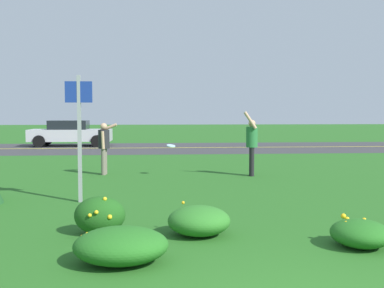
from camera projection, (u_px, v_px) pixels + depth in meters
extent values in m
plane|color=#26601E|center=(198.00, 174.00, 14.54)|extent=(120.00, 120.00, 0.00)
cube|color=#38383A|center=(179.00, 148.00, 25.24)|extent=(120.00, 8.07, 0.01)
cube|color=yellow|center=(179.00, 148.00, 25.24)|extent=(120.00, 0.16, 0.00)
ellipsoid|color=#1E5619|center=(100.00, 215.00, 7.31)|extent=(0.79, 0.65, 0.59)
sphere|color=yellow|center=(96.00, 212.00, 6.98)|extent=(0.06, 0.06, 0.06)
sphere|color=yellow|center=(118.00, 211.00, 7.42)|extent=(0.07, 0.07, 0.07)
sphere|color=yellow|center=(93.00, 202.00, 7.55)|extent=(0.06, 0.06, 0.06)
sphere|color=yellow|center=(90.00, 215.00, 6.99)|extent=(0.06, 0.06, 0.06)
sphere|color=yellow|center=(82.00, 211.00, 7.26)|extent=(0.09, 0.09, 0.09)
sphere|color=yellow|center=(110.00, 217.00, 7.04)|extent=(0.07, 0.07, 0.07)
sphere|color=yellow|center=(105.00, 199.00, 7.18)|extent=(0.06, 0.06, 0.06)
ellipsoid|color=#23661E|center=(360.00, 233.00, 6.61)|extent=(0.83, 0.87, 0.38)
sphere|color=yellow|center=(347.00, 219.00, 6.92)|extent=(0.07, 0.07, 0.07)
sphere|color=yellow|center=(364.00, 220.00, 6.71)|extent=(0.07, 0.07, 0.07)
sphere|color=yellow|center=(346.00, 223.00, 6.62)|extent=(0.06, 0.06, 0.06)
sphere|color=yellow|center=(343.00, 216.00, 6.78)|extent=(0.08, 0.08, 0.08)
ellipsoid|color=#23661E|center=(121.00, 245.00, 5.89)|extent=(1.19, 1.01, 0.45)
sphere|color=yellow|center=(148.00, 236.00, 5.93)|extent=(0.06, 0.06, 0.06)
sphere|color=yellow|center=(88.00, 235.00, 5.92)|extent=(0.07, 0.07, 0.07)
sphere|color=yellow|center=(114.00, 246.00, 5.63)|extent=(0.05, 0.05, 0.05)
sphere|color=yellow|center=(137.00, 237.00, 6.10)|extent=(0.06, 0.06, 0.06)
sphere|color=yellow|center=(105.00, 234.00, 5.89)|extent=(0.07, 0.07, 0.07)
sphere|color=yellow|center=(107.00, 236.00, 6.09)|extent=(0.07, 0.07, 0.07)
sphere|color=yellow|center=(82.00, 238.00, 5.93)|extent=(0.07, 0.07, 0.07)
ellipsoid|color=#2D7526|center=(199.00, 221.00, 7.24)|extent=(0.97, 0.94, 0.45)
sphere|color=gold|center=(210.00, 213.00, 7.58)|extent=(0.07, 0.07, 0.07)
sphere|color=gold|center=(183.00, 203.00, 7.41)|extent=(0.05, 0.05, 0.05)
sphere|color=gold|center=(175.00, 214.00, 7.21)|extent=(0.06, 0.06, 0.06)
cube|color=#93969B|center=(80.00, 139.00, 9.87)|extent=(0.07, 0.10, 2.67)
cube|color=navy|center=(79.00, 92.00, 9.77)|extent=(0.56, 0.03, 0.44)
cylinder|color=#232328|center=(104.00, 139.00, 14.27)|extent=(0.34, 0.34, 0.57)
sphere|color=tan|center=(104.00, 126.00, 14.25)|extent=(0.21, 0.21, 0.21)
cylinder|color=#726B5B|center=(105.00, 161.00, 14.40)|extent=(0.14, 0.14, 0.80)
cylinder|color=#726B5B|center=(103.00, 162.00, 14.23)|extent=(0.14, 0.14, 0.80)
cylinder|color=tan|center=(109.00, 128.00, 14.44)|extent=(0.54, 0.17, 0.28)
cylinder|color=tan|center=(103.00, 140.00, 14.08)|extent=(0.12, 0.11, 0.54)
cylinder|color=#287038|center=(252.00, 137.00, 13.99)|extent=(0.34, 0.34, 0.61)
sphere|color=tan|center=(252.00, 123.00, 13.96)|extent=(0.21, 0.21, 0.21)
cylinder|color=black|center=(252.00, 162.00, 13.95)|extent=(0.14, 0.14, 0.86)
cylinder|color=black|center=(251.00, 161.00, 14.12)|extent=(0.14, 0.14, 0.86)
cylinder|color=tan|center=(250.00, 120.00, 13.76)|extent=(0.40, 0.15, 0.53)
cylinder|color=tan|center=(251.00, 137.00, 14.19)|extent=(0.12, 0.11, 0.58)
cylinder|color=#ADD6E5|center=(171.00, 146.00, 14.00)|extent=(0.27, 0.26, 0.10)
torus|color=#ADD6E5|center=(171.00, 146.00, 14.00)|extent=(0.27, 0.26, 0.11)
cube|color=#B7BABF|center=(71.00, 135.00, 26.50)|extent=(4.50, 1.82, 0.66)
cube|color=black|center=(69.00, 125.00, 26.46)|extent=(2.10, 1.64, 0.52)
cylinder|color=black|center=(100.00, 139.00, 27.53)|extent=(0.66, 0.22, 0.66)
cylinder|color=black|center=(97.00, 141.00, 25.76)|extent=(0.66, 0.22, 0.66)
cylinder|color=black|center=(46.00, 139.00, 27.28)|extent=(0.66, 0.22, 0.66)
cylinder|color=black|center=(39.00, 141.00, 25.51)|extent=(0.66, 0.22, 0.66)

